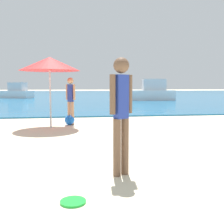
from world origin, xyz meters
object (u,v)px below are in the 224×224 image
(frisbee, at_px, (73,202))
(person_distant, at_px, (71,98))
(beach_umbrella, at_px, (50,64))
(beach_ball, at_px, (70,120))
(person_standing, at_px, (121,109))
(boat_far, at_px, (12,93))
(boat_near, at_px, (145,93))

(frisbee, relative_size, person_distant, 0.18)
(frisbee, relative_size, beach_umbrella, 0.13)
(beach_ball, bearing_deg, person_standing, -81.87)
(frisbee, relative_size, beach_ball, 0.88)
(person_distant, distance_m, boat_far, 21.63)
(person_distant, xyz_separation_m, beach_ball, (-0.04, -0.03, -0.74))
(boat_near, distance_m, beach_ball, 15.75)
(person_distant, bearing_deg, frisbee, 125.32)
(boat_near, relative_size, beach_umbrella, 2.55)
(frisbee, xyz_separation_m, boat_far, (-6.10, 27.04, 0.60))
(person_distant, relative_size, beach_ball, 4.79)
(person_distant, distance_m, beach_ball, 0.74)
(frisbee, height_order, beach_umbrella, beach_umbrella)
(frisbee, height_order, boat_near, boat_near)
(beach_umbrella, bearing_deg, frisbee, -83.61)
(frisbee, relative_size, boat_far, 0.06)
(person_standing, bearing_deg, beach_ball, 69.57)
(boat_near, xyz_separation_m, boat_far, (-12.62, 6.49, -0.09))
(frisbee, bearing_deg, person_standing, 50.94)
(boat_near, bearing_deg, frisbee, 79.17)
(person_distant, height_order, boat_far, boat_far)
(frisbee, bearing_deg, boat_far, 102.71)
(boat_far, bearing_deg, boat_near, 178.78)
(person_distant, height_order, beach_umbrella, beach_umbrella)
(frisbee, bearing_deg, beach_ball, 90.55)
(boat_far, distance_m, beach_ball, 21.65)
(frisbee, height_order, boat_far, boat_far)
(person_distant, distance_m, beach_umbrella, 1.36)
(person_standing, distance_m, beach_ball, 5.49)
(boat_near, xyz_separation_m, beach_ball, (-6.58, -14.30, -0.54))
(person_standing, height_order, boat_far, person_standing)
(beach_ball, bearing_deg, boat_near, 65.29)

